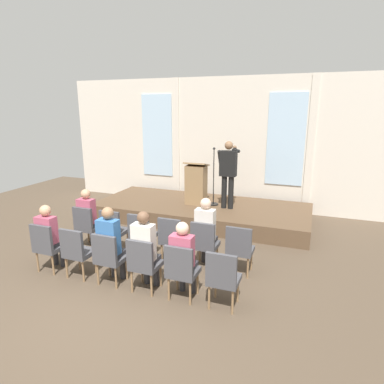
% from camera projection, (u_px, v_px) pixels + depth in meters
% --- Properties ---
extents(ground_plane, '(15.28, 15.28, 0.00)m').
position_uv_depth(ground_plane, '(108.00, 306.00, 5.04)').
color(ground_plane, brown).
extents(rear_partition, '(9.95, 0.14, 3.84)m').
position_uv_depth(rear_partition, '(218.00, 143.00, 9.87)').
color(rear_partition, silver).
rests_on(rear_partition, ground).
extents(stage_platform, '(5.71, 2.35, 0.41)m').
position_uv_depth(stage_platform, '(201.00, 211.00, 8.98)').
color(stage_platform, brown).
rests_on(stage_platform, ground).
extents(speaker, '(0.52, 0.69, 1.74)m').
position_uv_depth(speaker, '(228.00, 170.00, 8.34)').
color(speaker, black).
rests_on(speaker, stage_platform).
extents(mic_stand, '(0.28, 0.28, 1.55)m').
position_uv_depth(mic_stand, '(213.00, 193.00, 8.80)').
color(mic_stand, black).
rests_on(mic_stand, stage_platform).
extents(lectern, '(0.60, 0.48, 1.16)m').
position_uv_depth(lectern, '(196.00, 184.00, 8.85)').
color(lectern, '#93724C').
rests_on(lectern, stage_platform).
extents(chair_r0_c0, '(0.46, 0.44, 0.94)m').
position_uv_depth(chair_r0_c0, '(87.00, 224.00, 7.01)').
color(chair_r0_c0, olive).
rests_on(chair_r0_c0, ground).
extents(audience_r0_c0, '(0.36, 0.39, 1.30)m').
position_uv_depth(audience_r0_c0, '(88.00, 215.00, 7.04)').
color(audience_r0_c0, '#2D2D33').
rests_on(audience_r0_c0, ground).
extents(chair_r0_c1, '(0.46, 0.44, 0.94)m').
position_uv_depth(chair_r0_c1, '(113.00, 228.00, 6.78)').
color(chair_r0_c1, olive).
rests_on(chair_r0_c1, ground).
extents(chair_r0_c2, '(0.46, 0.44, 0.94)m').
position_uv_depth(chair_r0_c2, '(141.00, 233.00, 6.55)').
color(chair_r0_c2, olive).
rests_on(chair_r0_c2, ground).
extents(chair_r0_c3, '(0.46, 0.44, 0.94)m').
position_uv_depth(chair_r0_c3, '(172.00, 237.00, 6.33)').
color(chair_r0_c3, olive).
rests_on(chair_r0_c3, ground).
extents(chair_r0_c4, '(0.46, 0.44, 0.94)m').
position_uv_depth(chair_r0_c4, '(204.00, 242.00, 6.10)').
color(chair_r0_c4, olive).
rests_on(chair_r0_c4, ground).
extents(audience_r0_c4, '(0.36, 0.39, 1.37)m').
position_uv_depth(audience_r0_c4, '(206.00, 229.00, 6.12)').
color(audience_r0_c4, '#2D2D33').
rests_on(audience_r0_c4, ground).
extents(chair_r0_c5, '(0.46, 0.44, 0.94)m').
position_uv_depth(chair_r0_c5, '(240.00, 247.00, 5.87)').
color(chair_r0_c5, olive).
rests_on(chair_r0_c5, ground).
extents(chair_r1_c0, '(0.46, 0.44, 0.94)m').
position_uv_depth(chair_r1_c0, '(47.00, 244.00, 5.99)').
color(chair_r1_c0, olive).
rests_on(chair_r1_c0, ground).
extents(audience_r1_c0, '(0.36, 0.39, 1.27)m').
position_uv_depth(audience_r1_c0, '(49.00, 234.00, 6.02)').
color(audience_r1_c0, '#2D2D33').
rests_on(audience_r1_c0, ground).
extents(chair_r1_c1, '(0.46, 0.44, 0.94)m').
position_uv_depth(chair_r1_c1, '(77.00, 250.00, 5.76)').
color(chair_r1_c1, olive).
rests_on(chair_r1_c1, ground).
extents(chair_r1_c2, '(0.46, 0.44, 0.94)m').
position_uv_depth(chair_r1_c2, '(109.00, 256.00, 5.53)').
color(chair_r1_c2, olive).
rests_on(chair_r1_c2, ground).
extents(audience_r1_c2, '(0.36, 0.39, 1.38)m').
position_uv_depth(audience_r1_c2, '(111.00, 241.00, 5.55)').
color(audience_r1_c2, '#2D2D33').
rests_on(audience_r1_c2, ground).
extents(chair_r1_c3, '(0.46, 0.44, 0.94)m').
position_uv_depth(chair_r1_c3, '(143.00, 262.00, 5.31)').
color(chair_r1_c3, olive).
rests_on(chair_r1_c3, ground).
extents(audience_r1_c3, '(0.36, 0.39, 1.38)m').
position_uv_depth(audience_r1_c3, '(145.00, 247.00, 5.32)').
color(audience_r1_c3, '#2D2D33').
rests_on(audience_r1_c3, ground).
extents(chair_r1_c4, '(0.46, 0.44, 0.94)m').
position_uv_depth(chair_r1_c4, '(181.00, 269.00, 5.08)').
color(chair_r1_c4, olive).
rests_on(chair_r1_c4, ground).
extents(audience_r1_c4, '(0.36, 0.39, 1.29)m').
position_uv_depth(audience_r1_c4, '(183.00, 256.00, 5.11)').
color(audience_r1_c4, '#2D2D33').
rests_on(audience_r1_c4, ground).
extents(chair_r1_c5, '(0.46, 0.44, 0.94)m').
position_uv_depth(chair_r1_c5, '(223.00, 276.00, 4.85)').
color(chair_r1_c5, olive).
rests_on(chair_r1_c5, ground).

